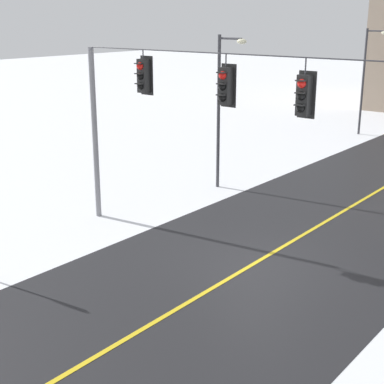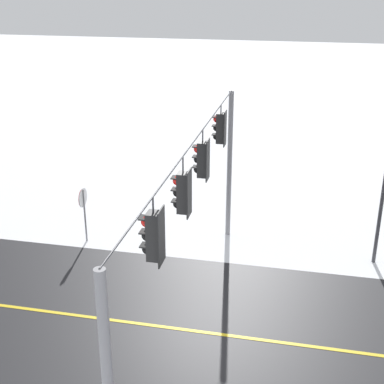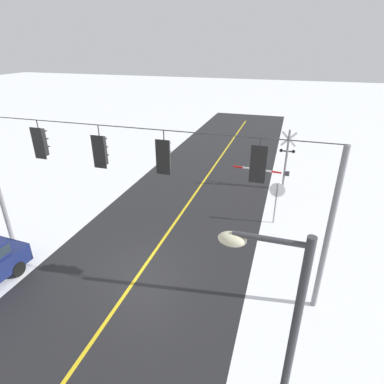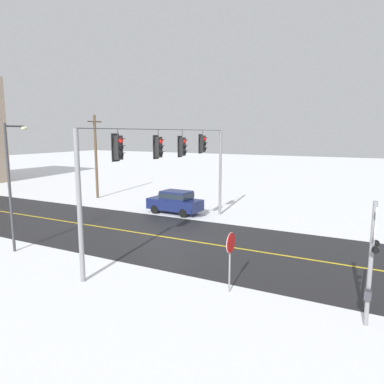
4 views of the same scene
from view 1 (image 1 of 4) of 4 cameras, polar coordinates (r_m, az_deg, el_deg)
The scene contains 6 objects.
ground_plane at distance 17.83m, azimuth 6.25°, elevation -7.03°, with size 160.00×160.00×0.00m, color white.
road_asphalt at distance 22.80m, azimuth 14.47°, elevation -2.03°, with size 9.00×80.00×0.01m, color black.
lane_centre_line at distance 22.79m, azimuth 14.47°, elevation -2.01°, with size 0.14×72.00×0.01m, color gold.
signal_span at distance 16.55m, azimuth 6.57°, elevation 7.03°, with size 14.20×0.47×6.22m.
streetlamp_near at distance 24.56m, azimuth 3.06°, elevation 9.25°, with size 1.39×0.28×6.50m.
streetlamp_far at distance 37.80m, azimuth 16.92°, elevation 11.30°, with size 1.39×0.28×6.50m.
Camera 1 is at (8.65, -13.80, 7.25)m, focal length 53.95 mm.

